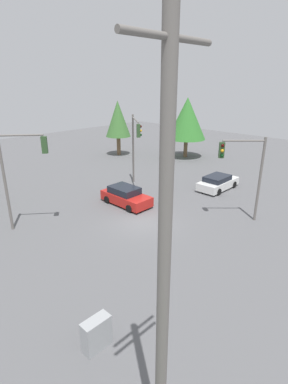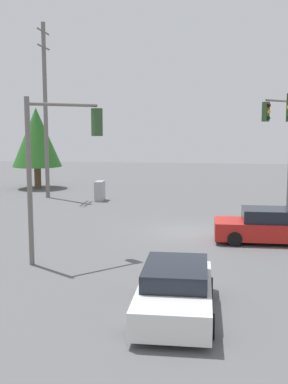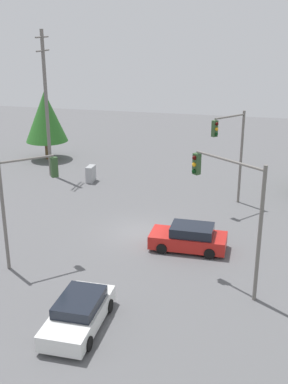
{
  "view_description": "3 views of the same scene",
  "coord_description": "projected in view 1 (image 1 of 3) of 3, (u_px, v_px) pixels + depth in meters",
  "views": [
    {
      "loc": [
        13.56,
        13.48,
        9.42
      ],
      "look_at": [
        -0.84,
        -0.55,
        1.93
      ],
      "focal_mm": 28.0,
      "sensor_mm": 36.0,
      "label": 1
    },
    {
      "loc": [
        -22.2,
        -0.57,
        5.05
      ],
      "look_at": [
        -2.06,
        1.97,
        2.16
      ],
      "focal_mm": 45.0,
      "sensor_mm": 36.0,
      "label": 2
    },
    {
      "loc": [
        -26.06,
        -6.66,
        12.24
      ],
      "look_at": [
        -0.83,
        -0.47,
        2.97
      ],
      "focal_mm": 45.0,
      "sensor_mm": 36.0,
      "label": 3
    }
  ],
  "objects": [
    {
      "name": "sedan_white",
      "position": [
        218.0,
        182.0,
        27.52
      ],
      "size": [
        4.39,
        2.03,
        1.32
      ],
      "rotation": [
        0.0,
        0.0,
        1.57
      ],
      "color": "silver",
      "rests_on": "ground_plane"
    },
    {
      "name": "sedan_red",
      "position": [
        126.0,
        196.0,
        24.1
      ],
      "size": [
        2.02,
        4.27,
        1.46
      ],
      "color": "red",
      "rests_on": "ground_plane"
    },
    {
      "name": "ground_plane",
      "position": [
        141.0,
        222.0,
        21.2
      ],
      "size": [
        80.0,
        80.0,
        0.0
      ],
      "primitive_type": "plane",
      "color": "#5B5B5E"
    },
    {
      "name": "traffic_signal_main",
      "position": [
        245.0,
        166.0,
        20.17
      ],
      "size": [
        2.27,
        2.33,
        5.98
      ],
      "rotation": [
        0.0,
        0.0,
        -0.81
      ],
      "color": "slate",
      "rests_on": "ground_plane"
    },
    {
      "name": "tree_behind",
      "position": [
        118.0,
        119.0,
        39.0
      ],
      "size": [
        3.27,
        3.27,
        7.08
      ],
      "color": "brown",
      "rests_on": "ground_plane"
    },
    {
      "name": "traffic_signal_cross",
      "position": [
        135.0,
        140.0,
        26.73
      ],
      "size": [
        2.78,
        3.54,
        6.52
      ],
      "rotation": [
        0.0,
        0.0,
        0.92
      ],
      "color": "slate",
      "rests_on": "ground_plane"
    },
    {
      "name": "utility_pole_tall",
      "position": [
        164.0,
        253.0,
        6.06
      ],
      "size": [
        2.2,
        0.28,
        11.66
      ],
      "color": "slate",
      "rests_on": "ground_plane"
    },
    {
      "name": "tree_far",
      "position": [
        187.0,
        119.0,
        37.73
      ],
      "size": [
        4.89,
        4.89,
        7.54
      ],
      "color": "brown",
      "rests_on": "ground_plane"
    },
    {
      "name": "traffic_signal_aux",
      "position": [
        20.0,
        165.0,
        18.85
      ],
      "size": [
        2.41,
        2.03,
        6.56
      ],
      "rotation": [
        0.0,
        0.0,
        2.46
      ],
      "color": "slate",
      "rests_on": "ground_plane"
    },
    {
      "name": "electrical_cabinet",
      "position": [
        96.0,
        334.0,
        11.05
      ],
      "size": [
        1.11,
        0.52,
        1.29
      ],
      "primitive_type": "cube",
      "color": "#9EA0A3",
      "rests_on": "ground_plane"
    }
  ]
}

